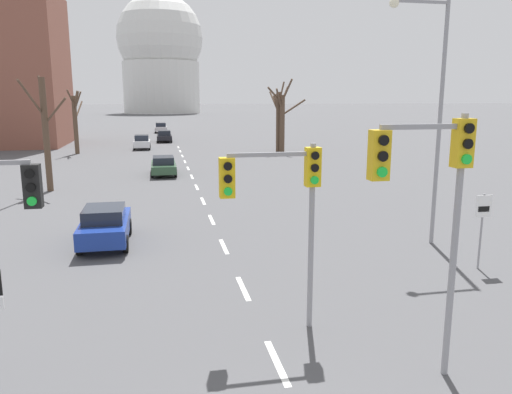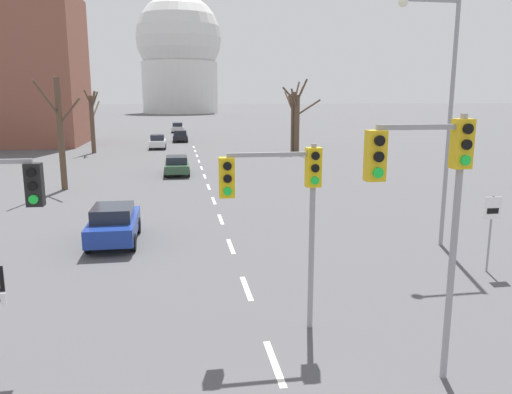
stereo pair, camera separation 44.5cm
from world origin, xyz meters
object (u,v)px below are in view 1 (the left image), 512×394
Objects in this scene: sedan_mid_centre at (142,142)px; sedan_far_right at (105,225)px; street_lamp_right at (432,101)px; sedan_near_right at (161,128)px; traffic_signal_near_right at (433,182)px; sedan_near_left at (164,136)px; speed_limit_sign at (482,218)px; traffic_signal_centre_tall at (283,191)px; sedan_far_left at (163,165)px.

sedan_mid_centre reaches higher than sedan_far_right.
sedan_near_right is (-9.70, 66.64, -4.87)m from street_lamp_right.
sedan_mid_centre is at bearing 98.07° from traffic_signal_near_right.
sedan_near_right is 1.01× the size of sedan_far_right.
traffic_signal_near_right is 58.27m from sedan_near_left.
sedan_near_left is at bearing 100.63° from speed_limit_sign.
sedan_near_left is (-4.32, 58.01, -3.43)m from traffic_signal_near_right.
speed_limit_sign is at bearing -79.37° from sedan_near_left.
speed_limit_sign is 53.08m from sedan_near_left.
sedan_far_right is at bearing -92.58° from sedan_near_right.
traffic_signal_near_right reaches higher than sedan_near_right.
traffic_signal_centre_tall is 1.12× the size of sedan_far_right.
street_lamp_right is at bearing 60.34° from traffic_signal_near_right.
sedan_near_left is 17.63m from sedan_near_right.
street_lamp_right is 42.26m from sedan_mid_centre.
sedan_far_right is (-2.59, -18.06, 0.08)m from sedan_far_left.
sedan_mid_centre is at bearing 95.69° from traffic_signal_centre_tall.
sedan_mid_centre is at bearing 106.74° from street_lamp_right.
traffic_signal_centre_tall is 9.94m from street_lamp_right.
traffic_signal_centre_tall is at bearing -88.24° from sedan_near_right.
sedan_near_right is 26.56m from sedan_mid_centre.
sedan_near_left is at bearing 86.13° from sedan_far_right.
sedan_far_right is (-3.15, -46.60, 0.04)m from sedan_near_left.
sedan_far_right is at bearing 120.68° from traffic_signal_centre_tall.
sedan_near_right is (-10.05, 69.78, -0.97)m from speed_limit_sign.
sedan_far_left is at bearing -91.13° from sedan_near_left.
speed_limit_sign is at bearing -81.81° from sedan_near_right.
sedan_near_right is at bearing 98.19° from speed_limit_sign.
traffic_signal_near_right reaches higher than sedan_near_left.
speed_limit_sign is 70.51m from sedan_near_right.
sedan_near_left is 0.93× the size of sedan_far_left.
street_lamp_right reaches higher than sedan_near_right.
speed_limit_sign is (5.47, 5.85, -2.41)m from traffic_signal_near_right.
sedan_near_left is at bearing 73.28° from sedan_mid_centre.
sedan_near_left is 9.21m from sedan_mid_centre.
sedan_far_right is (-2.89, -64.23, -0.01)m from sedan_near_right.
sedan_mid_centre is (-2.39, -26.45, -0.02)m from sedan_near_right.
speed_limit_sign is 25.81m from sedan_far_left.
street_lamp_right is 2.18× the size of sedan_near_right.
street_lamp_right is at bearing -73.26° from sedan_mid_centre.
speed_limit_sign is at bearing -66.33° from sedan_far_left.
traffic_signal_centre_tall is 1.10× the size of sedan_near_right.
traffic_signal_near_right is 10.45m from street_lamp_right.
sedan_mid_centre is (-12.44, 43.34, -0.99)m from speed_limit_sign.
traffic_signal_near_right is at bearing -49.69° from traffic_signal_centre_tall.
sedan_near_left is 1.00× the size of sedan_far_right.
traffic_signal_near_right is 8.36m from speed_limit_sign.
sedan_far_right is at bearing -90.76° from sedan_mid_centre.
traffic_signal_centre_tall reaches higher than sedan_near_right.
speed_limit_sign is 0.58× the size of sedan_far_left.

